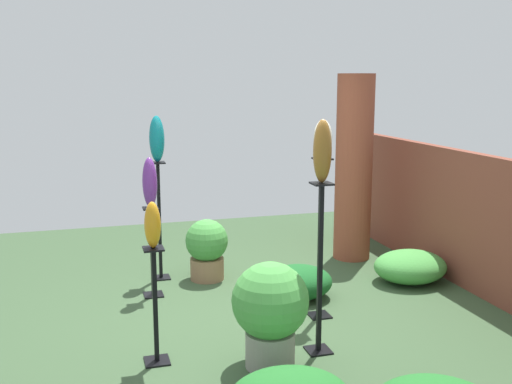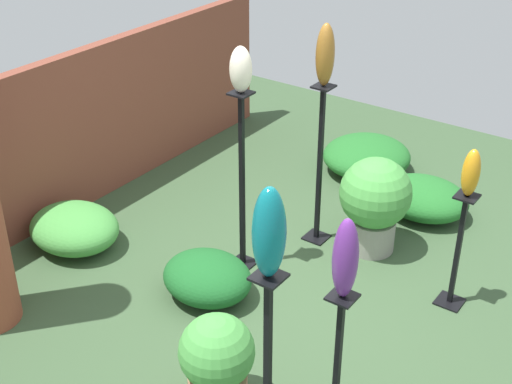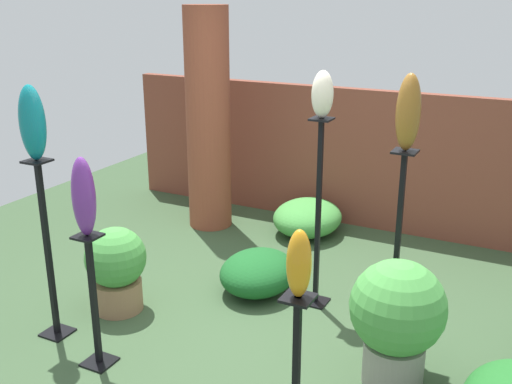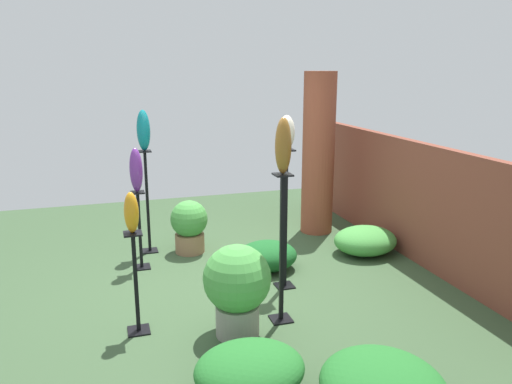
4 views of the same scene
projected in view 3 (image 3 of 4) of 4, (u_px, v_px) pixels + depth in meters
ground_plane at (261, 327)px, 4.57m from camera, size 8.00×8.00×0.00m
brick_wall_back at (362, 159)px, 6.37m from camera, size 5.60×0.12×1.49m
brick_pillar at (208, 120)px, 6.25m from camera, size 0.46×0.46×2.32m
pedestal_teal at (49, 258)px, 4.29m from camera, size 0.20×0.20×1.35m
pedestal_violet at (94, 307)px, 3.99m from camera, size 0.20×0.20×0.95m
pedestal_ivory at (318, 221)px, 4.71m from camera, size 0.20×0.20×1.54m
pedestal_bronze at (396, 258)px, 4.17m from camera, size 0.20×0.20×1.44m
pedestal_amber at (296, 384)px, 3.20m from camera, size 0.20×0.20×0.96m
art_vase_teal at (32, 123)px, 3.98m from camera, size 0.18×0.17×0.51m
art_vase_violet at (84, 197)px, 3.74m from camera, size 0.15×0.15×0.52m
art_vase_ivory at (322, 94)px, 4.39m from camera, size 0.16×0.17×0.35m
art_vase_bronze at (408, 112)px, 3.85m from camera, size 0.16×0.15×0.51m
art_vase_amber at (299, 264)px, 2.98m from camera, size 0.13×0.13×0.37m
potted_plant_front_left at (397, 317)px, 3.78m from camera, size 0.61×0.61×0.86m
potted_plant_walkway_edge at (116, 267)px, 4.72m from camera, size 0.48×0.48×0.70m
foliage_bed_west at (308, 217)px, 6.29m from camera, size 0.70×0.83×0.36m
foliage_bed_center at (258, 272)px, 5.07m from camera, size 0.63×0.73×0.35m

